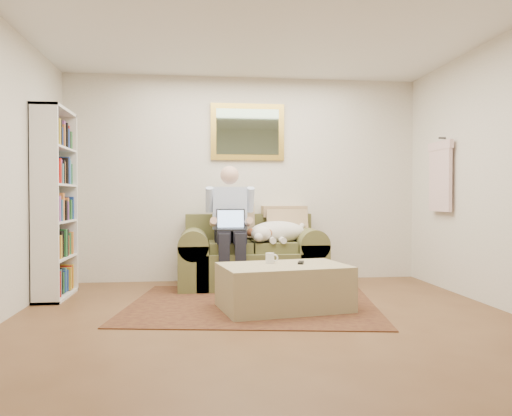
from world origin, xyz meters
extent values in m
cube|color=brown|center=(0.00, 0.00, 0.00)|extent=(4.50, 5.00, 0.01)
cube|color=white|center=(0.00, 0.00, 2.60)|extent=(4.50, 5.00, 0.01)
cube|color=silver|center=(0.00, 2.50, 1.30)|extent=(4.50, 0.01, 2.60)
cube|color=#341815|center=(-0.07, 0.99, 0.01)|extent=(2.67, 2.27, 0.01)
cube|color=brown|center=(0.04, 2.00, 0.21)|extent=(1.30, 0.83, 0.42)
cube|color=brown|center=(0.04, 2.36, 0.64)|extent=(1.57, 0.18, 0.43)
cube|color=brown|center=(-0.65, 2.00, 0.26)|extent=(0.34, 0.83, 0.87)
cube|color=brown|center=(0.72, 2.00, 0.26)|extent=(0.34, 0.83, 0.87)
cube|color=brown|center=(-0.22, 1.95, 0.48)|extent=(0.49, 0.56, 0.12)
cube|color=brown|center=(0.29, 1.95, 0.48)|extent=(0.49, 0.56, 0.12)
cube|color=black|center=(-0.22, 1.76, 0.70)|extent=(0.33, 0.23, 0.02)
cube|color=black|center=(-0.22, 1.87, 0.81)|extent=(0.33, 0.06, 0.23)
cube|color=#99BFF2|center=(-0.22, 1.86, 0.81)|extent=(0.30, 0.05, 0.20)
cube|color=tan|center=(0.21, 0.75, 0.21)|extent=(1.28, 0.94, 0.43)
cylinder|color=white|center=(0.10, 0.88, 0.48)|extent=(0.08, 0.08, 0.10)
cube|color=black|center=(0.39, 0.82, 0.44)|extent=(0.09, 0.16, 0.02)
cube|color=gold|center=(0.04, 2.48, 1.90)|extent=(0.94, 0.04, 0.72)
cube|color=gray|center=(0.04, 2.46, 1.90)|extent=(0.80, 0.01, 0.58)
camera|label=1|loc=(-0.59, -3.88, 1.06)|focal=35.00mm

